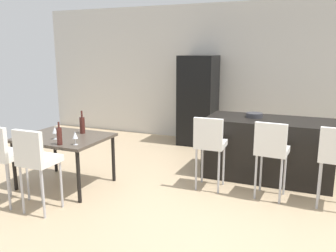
% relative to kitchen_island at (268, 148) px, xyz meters
% --- Properties ---
extents(ground_plane, '(10.00, 10.00, 0.00)m').
position_rel_kitchen_island_xyz_m(ground_plane, '(-0.61, -1.08, -0.46)').
color(ground_plane, tan).
extents(back_wall, '(10.00, 0.12, 2.90)m').
position_rel_kitchen_island_xyz_m(back_wall, '(-0.61, 1.94, 0.99)').
color(back_wall, beige).
rests_on(back_wall, ground_plane).
extents(kitchen_island, '(1.88, 0.89, 0.92)m').
position_rel_kitchen_island_xyz_m(kitchen_island, '(0.00, 0.00, 0.00)').
color(kitchen_island, black).
rests_on(kitchen_island, ground_plane).
extents(bar_chair_left, '(0.41, 0.41, 1.05)m').
position_rel_kitchen_island_xyz_m(bar_chair_left, '(-0.69, -0.83, 0.24)').
color(bar_chair_left, white).
rests_on(bar_chair_left, ground_plane).
extents(bar_chair_middle, '(0.43, 0.43, 1.05)m').
position_rel_kitchen_island_xyz_m(bar_chair_middle, '(0.13, -0.83, 0.24)').
color(bar_chair_middle, white).
rests_on(bar_chair_middle, ground_plane).
extents(dining_table, '(1.22, 0.96, 0.74)m').
position_rel_kitchen_island_xyz_m(dining_table, '(-2.66, -1.50, 0.21)').
color(dining_table, '#4C4238').
rests_on(dining_table, ground_plane).
extents(dining_chair_near, '(0.41, 0.41, 1.05)m').
position_rel_kitchen_island_xyz_m(dining_chair_near, '(-2.93, -2.34, 0.24)').
color(dining_chair_near, white).
rests_on(dining_chair_near, ground_plane).
extents(dining_chair_far, '(0.40, 0.40, 1.05)m').
position_rel_kitchen_island_xyz_m(dining_chair_far, '(-2.39, -2.34, 0.24)').
color(dining_chair_far, white).
rests_on(dining_chair_far, ground_plane).
extents(wine_bottle_middle, '(0.08, 0.08, 0.34)m').
position_rel_kitchen_island_xyz_m(wine_bottle_middle, '(-2.52, -1.24, 0.41)').
color(wine_bottle_middle, '#471E19').
rests_on(wine_bottle_middle, dining_table).
extents(wine_bottle_left, '(0.07, 0.07, 0.30)m').
position_rel_kitchen_island_xyz_m(wine_bottle_left, '(-2.41, -1.88, 0.40)').
color(wine_bottle_left, '#471E19').
rests_on(wine_bottle_left, dining_table).
extents(wine_glass_right, '(0.07, 0.07, 0.17)m').
position_rel_kitchen_island_xyz_m(wine_glass_right, '(-2.66, -1.67, 0.40)').
color(wine_glass_right, silver).
rests_on(wine_glass_right, dining_table).
extents(wine_glass_far, '(0.07, 0.07, 0.17)m').
position_rel_kitchen_island_xyz_m(wine_glass_far, '(-2.22, -1.80, 0.40)').
color(wine_glass_far, silver).
rests_on(wine_glass_far, dining_table).
extents(refrigerator, '(0.72, 0.68, 1.84)m').
position_rel_kitchen_island_xyz_m(refrigerator, '(-1.62, 1.50, 0.46)').
color(refrigerator, black).
rests_on(refrigerator, ground_plane).
extents(fruit_bowl, '(0.26, 0.26, 0.07)m').
position_rel_kitchen_island_xyz_m(fruit_bowl, '(-0.24, 0.06, 0.50)').
color(fruit_bowl, '#333338').
rests_on(fruit_bowl, kitchen_island).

